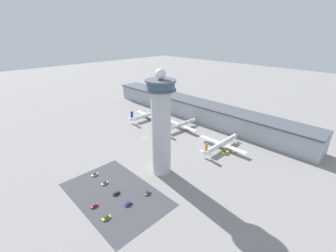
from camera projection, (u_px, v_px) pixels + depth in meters
The scene contains 17 objects.
ground_plane at pixel (145, 138), 197.53m from camera, with size 1000.00×1000.00×0.00m, color gray.
terminal_building at pixel (196, 109), 238.99m from camera, with size 238.64×25.00×18.92m.
control_tower at pixel (161, 124), 137.17m from camera, with size 17.96×17.96×67.88m.
parking_lot_surface at pixel (115, 194), 129.49m from camera, with size 64.00×40.00×0.01m, color #424247.
airplane_gate_alpha at pixel (147, 115), 238.37m from camera, with size 37.99×41.14×12.90m.
airplane_gate_bravo at pixel (180, 125), 213.20m from camera, with size 37.12×40.05×11.92m.
airplane_gate_charlie at pixel (221, 144), 177.84m from camera, with size 41.61×42.68×12.06m.
service_truck_catering at pixel (157, 130), 210.71m from camera, with size 5.76×5.57×2.49m.
service_truck_fuel at pixel (225, 152), 171.99m from camera, with size 4.47×6.57×3.00m.
service_truck_baggage at pixel (157, 122), 228.68m from camera, with size 5.22×6.05×2.48m.
car_silver_sedan at pixel (116, 193), 129.37m from camera, with size 1.85×4.34×1.54m.
car_white_wagon at pixel (94, 206), 120.31m from camera, with size 2.02×4.26×1.47m.
car_green_van at pixel (128, 204), 121.56m from camera, with size 1.91×4.42×1.43m.
car_yellow_taxi at pixel (95, 175), 146.20m from camera, with size 1.81×4.42×1.50m.
car_maroon_suv at pixel (106, 218), 112.53m from camera, with size 2.05×4.59×1.39m.
car_navy_sedan at pixel (148, 193), 129.55m from camera, with size 2.03×4.34×1.39m.
car_grey_coupe at pixel (105, 183), 138.01m from camera, with size 1.76×4.31×1.45m.
Camera 1 is at (140.54, -110.44, 87.07)m, focal length 24.00 mm.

